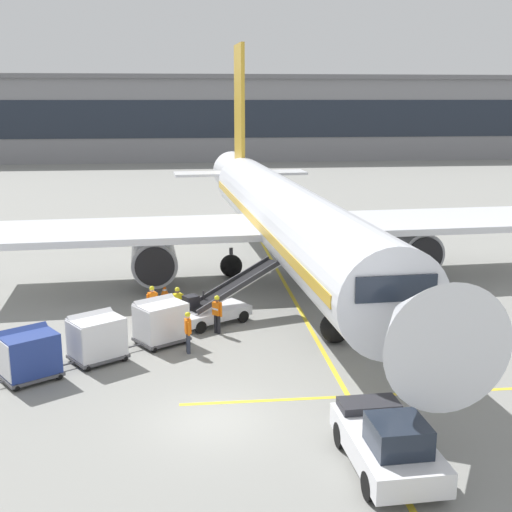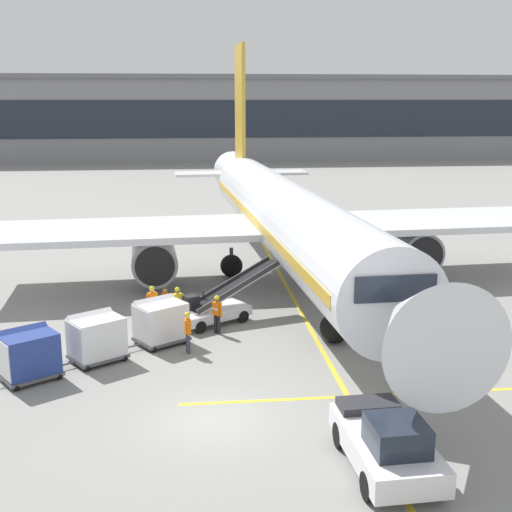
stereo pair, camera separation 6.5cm
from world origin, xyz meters
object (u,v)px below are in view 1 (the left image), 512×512
(baggage_cart_lead, at_px, (160,321))
(pushback_tug, at_px, (388,443))
(ground_crew_by_loader, at_px, (178,303))
(ground_crew_wingwalker, at_px, (188,330))
(safety_cone_engine_keepout, at_px, (165,291))
(belt_loader, at_px, (217,305))
(parked_airplane, at_px, (284,217))
(ground_crew_by_carts, at_px, (152,302))
(ground_crew_marshaller, at_px, (217,312))
(baggage_cart_second, at_px, (96,337))
(baggage_cart_third, at_px, (28,354))

(baggage_cart_lead, relative_size, pushback_tug, 0.61)
(pushback_tug, height_order, ground_crew_by_loader, pushback_tug)
(ground_crew_wingwalker, height_order, safety_cone_engine_keepout, ground_crew_wingwalker)
(belt_loader, bearing_deg, ground_crew_by_loader, -179.30)
(parked_airplane, relative_size, ground_crew_by_carts, 24.53)
(ground_crew_by_carts, bearing_deg, parked_airplane, 44.45)
(baggage_cart_lead, relative_size, safety_cone_engine_keepout, 3.96)
(ground_crew_marshaller, xyz_separation_m, safety_cone_engine_keepout, (-2.43, 5.86, -0.67))
(baggage_cart_second, relative_size, baggage_cart_third, 1.00)
(parked_airplane, distance_m, baggage_cart_second, 14.95)
(baggage_cart_second, xyz_separation_m, safety_cone_engine_keepout, (2.46, 8.50, -0.67))
(baggage_cart_third, bearing_deg, baggage_cart_second, 34.49)
(baggage_cart_second, xyz_separation_m, pushback_tug, (9.01, -9.04, -0.17))
(baggage_cart_lead, height_order, ground_crew_marshaller, baggage_cart_lead)
(parked_airplane, xyz_separation_m, ground_crew_wingwalker, (-5.58, -11.06, -2.57))
(baggage_cart_third, distance_m, ground_crew_by_carts, 7.39)
(belt_loader, relative_size, pushback_tug, 1.18)
(parked_airplane, bearing_deg, baggage_cart_third, -131.17)
(safety_cone_engine_keepout, bearing_deg, ground_crew_wingwalker, -81.99)
(ground_crew_by_loader, distance_m, safety_cone_engine_keepout, 4.44)
(baggage_cart_third, relative_size, ground_crew_wingwalker, 1.56)
(belt_loader, distance_m, ground_crew_wingwalker, 3.98)
(baggage_cart_third, distance_m, ground_crew_by_loader, 7.89)
(belt_loader, distance_m, baggage_cart_second, 6.51)
(pushback_tug, xyz_separation_m, ground_crew_by_carts, (-7.01, 13.52, 0.17))
(ground_crew_by_carts, height_order, ground_crew_wingwalker, same)
(ground_crew_by_carts, height_order, ground_crew_marshaller, same)
(safety_cone_engine_keepout, bearing_deg, ground_crew_by_loader, -80.77)
(belt_loader, distance_m, ground_crew_by_loader, 1.82)
(baggage_cart_third, bearing_deg, ground_crew_wingwalker, 19.01)
(safety_cone_engine_keepout, bearing_deg, belt_loader, -59.71)
(parked_airplane, relative_size, ground_crew_marshaller, 24.53)
(ground_crew_marshaller, xyz_separation_m, ground_crew_wingwalker, (-1.30, -2.18, 0.00))
(ground_crew_by_loader, xyz_separation_m, ground_crew_marshaller, (1.72, -1.53, 0.00))
(ground_crew_by_loader, distance_m, ground_crew_wingwalker, 3.73)
(belt_loader, bearing_deg, baggage_cart_second, -139.91)
(ground_crew_by_loader, height_order, ground_crew_wingwalker, same)
(belt_loader, bearing_deg, ground_crew_marshaller, -93.34)
(baggage_cart_third, bearing_deg, belt_loader, 38.43)
(ground_crew_by_carts, relative_size, safety_cone_engine_keepout, 2.54)
(belt_loader, distance_m, pushback_tug, 13.83)
(baggage_cart_lead, height_order, pushback_tug, baggage_cart_lead)
(belt_loader, xyz_separation_m, baggage_cart_lead, (-2.53, -2.50, 0.20))
(belt_loader, relative_size, ground_crew_marshaller, 3.03)
(baggage_cart_third, xyz_separation_m, safety_cone_engine_keepout, (4.72, 10.06, -0.67))
(ground_crew_wingwalker, distance_m, safety_cone_engine_keepout, 8.15)
(baggage_cart_third, height_order, safety_cone_engine_keepout, baggage_cart_third)
(baggage_cart_second, xyz_separation_m, ground_crew_wingwalker, (3.59, 0.46, -0.00))
(pushback_tug, xyz_separation_m, ground_crew_by_loader, (-5.85, 13.21, 0.17))
(ground_crew_marshaller, bearing_deg, ground_crew_wingwalker, -120.76)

